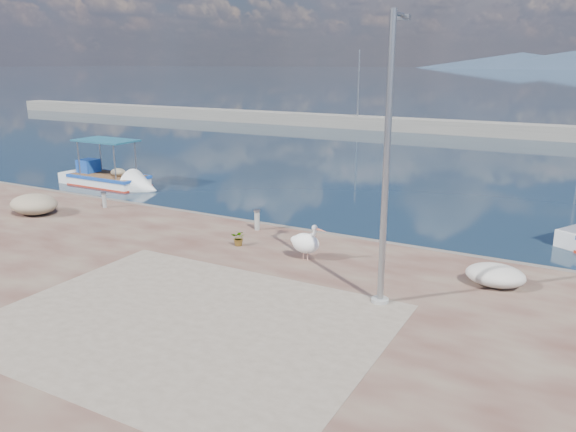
# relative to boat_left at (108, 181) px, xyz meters

# --- Properties ---
(ground) EXTENTS (1400.00, 1400.00, 0.00)m
(ground) POSITION_rel_boat_left_xyz_m (13.63, -8.76, -0.22)
(ground) COLOR #162635
(ground) RESTS_ON ground
(quay) EXTENTS (44.00, 22.00, 0.50)m
(quay) POSITION_rel_boat_left_xyz_m (13.63, -14.76, 0.03)
(quay) COLOR #49241F
(quay) RESTS_ON ground
(quay_patch) EXTENTS (9.00, 7.00, 0.01)m
(quay_patch) POSITION_rel_boat_left_xyz_m (14.63, -11.76, 0.28)
(quay_patch) COLOR gray
(quay_patch) RESTS_ON quay
(breakwater) EXTENTS (120.00, 2.20, 7.50)m
(breakwater) POSITION_rel_boat_left_xyz_m (13.63, 31.24, 0.38)
(breakwater) COLOR gray
(breakwater) RESTS_ON ground
(boat_left) EXTENTS (5.95, 2.06, 2.85)m
(boat_left) POSITION_rel_boat_left_xyz_m (0.00, 0.00, 0.00)
(boat_left) COLOR white
(boat_left) RESTS_ON ground
(pelican) EXTENTS (1.20, 0.63, 1.16)m
(pelican) POSITION_rel_boat_left_xyz_m (15.14, -6.57, 0.82)
(pelican) COLOR tan
(pelican) RESTS_ON quay
(lamp_post) EXTENTS (0.44, 0.96, 7.00)m
(lamp_post) POSITION_rel_boat_left_xyz_m (18.21, -8.47, 3.58)
(lamp_post) COLOR gray
(lamp_post) RESTS_ON quay
(bollard_near) EXTENTS (0.25, 0.25, 0.75)m
(bollard_near) POSITION_rel_boat_left_xyz_m (12.15, -4.59, 0.68)
(bollard_near) COLOR gray
(bollard_near) RESTS_ON quay
(bollard_far) EXTENTS (0.22, 0.22, 0.66)m
(bollard_far) POSITION_rel_boat_left_xyz_m (4.89, -4.91, 0.64)
(bollard_far) COLOR gray
(bollard_far) RESTS_ON quay
(potted_plant) EXTENTS (0.56, 0.52, 0.53)m
(potted_plant) POSITION_rel_boat_left_xyz_m (12.58, -6.42, 0.54)
(potted_plant) COLOR #33722D
(potted_plant) RESTS_ON quay
(net_pile_d) EXTENTS (1.57, 1.18, 0.59)m
(net_pile_d) POSITION_rel_boat_left_xyz_m (20.56, -5.95, 0.57)
(net_pile_d) COLOR silver
(net_pile_d) RESTS_ON quay
(net_pile_b) EXTENTS (2.02, 1.57, 0.79)m
(net_pile_b) POSITION_rel_boat_left_xyz_m (3.20, -6.98, 0.67)
(net_pile_b) COLOR tan
(net_pile_b) RESTS_ON quay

